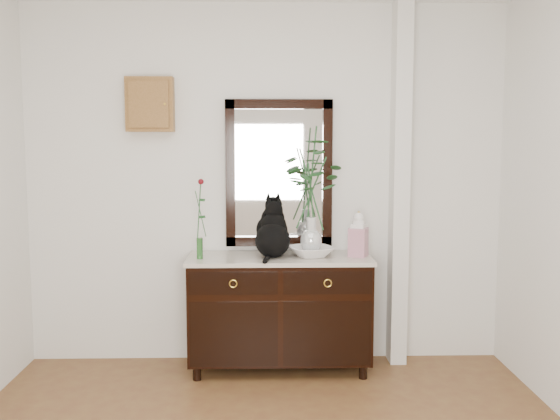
{
  "coord_description": "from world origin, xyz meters",
  "views": [
    {
      "loc": [
        -0.01,
        -2.72,
        1.68
      ],
      "look_at": [
        0.1,
        1.63,
        1.2
      ],
      "focal_mm": 40.0,
      "sensor_mm": 36.0,
      "label": 1
    }
  ],
  "objects_px": {
    "lotus_bowl": "(311,252)",
    "cat": "(273,229)",
    "ginger_jar": "(358,234)",
    "sideboard": "(280,307)"
  },
  "relations": [
    {
      "from": "sideboard",
      "to": "lotus_bowl",
      "type": "xyz_separation_m",
      "value": [
        0.23,
        -0.02,
        0.41
      ]
    },
    {
      "from": "cat",
      "to": "lotus_bowl",
      "type": "height_order",
      "value": "cat"
    },
    {
      "from": "sideboard",
      "to": "lotus_bowl",
      "type": "bearing_deg",
      "value": -4.4
    },
    {
      "from": "sideboard",
      "to": "ginger_jar",
      "type": "bearing_deg",
      "value": -0.83
    },
    {
      "from": "sideboard",
      "to": "ginger_jar",
      "type": "distance_m",
      "value": 0.79
    },
    {
      "from": "cat",
      "to": "ginger_jar",
      "type": "distance_m",
      "value": 0.62
    },
    {
      "from": "ginger_jar",
      "to": "lotus_bowl",
      "type": "bearing_deg",
      "value": -178.48
    },
    {
      "from": "lotus_bowl",
      "to": "cat",
      "type": "bearing_deg",
      "value": -179.96
    },
    {
      "from": "ginger_jar",
      "to": "cat",
      "type": "bearing_deg",
      "value": -179.14
    },
    {
      "from": "cat",
      "to": "ginger_jar",
      "type": "xyz_separation_m",
      "value": [
        0.62,
        0.01,
        -0.04
      ]
    }
  ]
}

